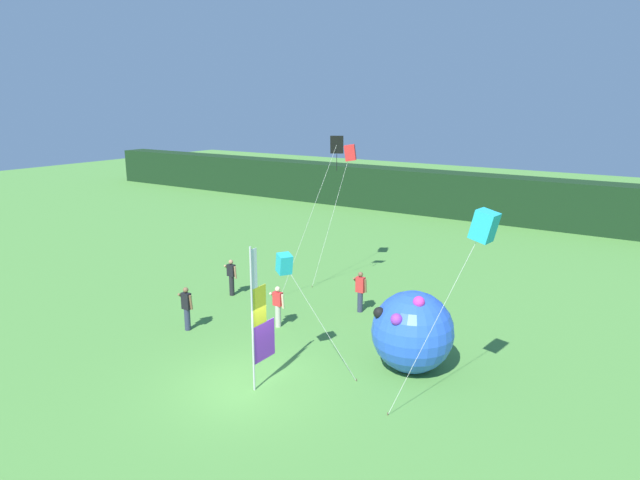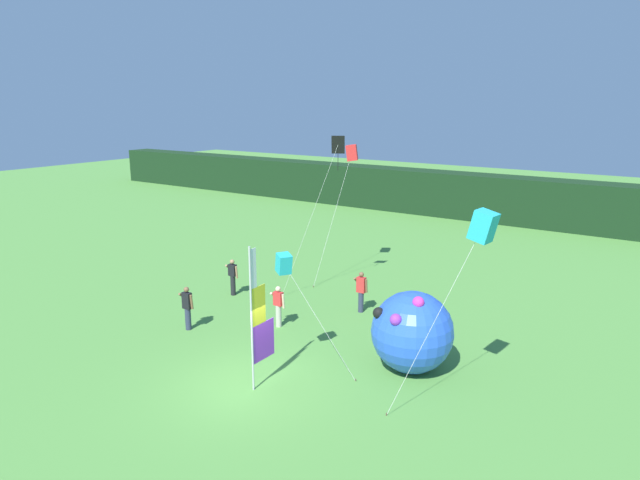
# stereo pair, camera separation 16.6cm
# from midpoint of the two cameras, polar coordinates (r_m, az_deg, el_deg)

# --- Properties ---
(ground_plane) EXTENTS (120.00, 120.00, 0.00)m
(ground_plane) POSITION_cam_midpoint_polar(r_m,az_deg,el_deg) (17.86, -6.78, -14.19)
(ground_plane) COLOR #518E3D
(distant_treeline) EXTENTS (80.00, 2.40, 3.22)m
(distant_treeline) POSITION_cam_midpoint_polar(r_m,az_deg,el_deg) (41.62, 19.18, 3.79)
(distant_treeline) COLOR black
(distant_treeline) RESTS_ON ground
(banner_flag) EXTENTS (0.06, 1.03, 4.41)m
(banner_flag) POSITION_cam_midpoint_polar(r_m,az_deg,el_deg) (16.84, -5.95, -8.03)
(banner_flag) COLOR #B7B7BC
(banner_flag) RESTS_ON ground
(person_near_banner) EXTENTS (0.55, 0.48, 1.69)m
(person_near_banner) POSITION_cam_midpoint_polar(r_m,az_deg,el_deg) (22.99, 4.37, -5.11)
(person_near_banner) COLOR #2D334C
(person_near_banner) RESTS_ON ground
(person_mid_field) EXTENTS (0.55, 0.48, 1.68)m
(person_mid_field) POSITION_cam_midpoint_polar(r_m,az_deg,el_deg) (21.76, -12.98, -6.58)
(person_mid_field) COLOR #2D334C
(person_mid_field) RESTS_ON ground
(person_far_left) EXTENTS (0.55, 0.48, 1.60)m
(person_far_left) POSITION_cam_midpoint_polar(r_m,az_deg,el_deg) (21.55, -3.98, -6.57)
(person_far_left) COLOR #B7B2A3
(person_far_left) RESTS_ON ground
(person_far_right) EXTENTS (0.55, 0.48, 1.63)m
(person_far_right) POSITION_cam_midpoint_polar(r_m,az_deg,el_deg) (25.17, -8.59, -3.62)
(person_far_right) COLOR black
(person_far_right) RESTS_ON ground
(inflatable_balloon) EXTENTS (2.60, 2.60, 2.66)m
(inflatable_balloon) POSITION_cam_midpoint_polar(r_m,az_deg,el_deg) (18.26, 9.52, -9.10)
(inflatable_balloon) COLOR blue
(inflatable_balloon) RESTS_ON ground
(kite_cyan_box_0) EXTENTS (2.15, 1.98, 5.67)m
(kite_cyan_box_0) POSITION_cam_midpoint_polar(r_m,az_deg,el_deg) (15.21, 16.41, 1.31)
(kite_cyan_box_0) COLOR brown
(kite_cyan_box_0) RESTS_ON ground
(kite_cyan_box_1) EXTENTS (2.49, 1.04, 3.92)m
(kite_cyan_box_1) POSITION_cam_midpoint_polar(r_m,az_deg,el_deg) (17.13, -3.36, -2.42)
(kite_cyan_box_1) COLOR brown
(kite_cyan_box_1) RESTS_ON ground
(kite_red_box_2) EXTENTS (0.76, 3.02, 6.37)m
(kite_red_box_2) POSITION_cam_midpoint_polar(r_m,az_deg,el_deg) (26.91, 3.39, 8.72)
(kite_red_box_2) COLOR brown
(kite_red_box_2) RESTS_ON ground
(kite_black_diamond_3) EXTENTS (2.19, 1.78, 6.95)m
(kite_black_diamond_3) POSITION_cam_midpoint_polar(r_m,az_deg,el_deg) (23.95, 1.69, 8.59)
(kite_black_diamond_3) COLOR brown
(kite_black_diamond_3) RESTS_ON ground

